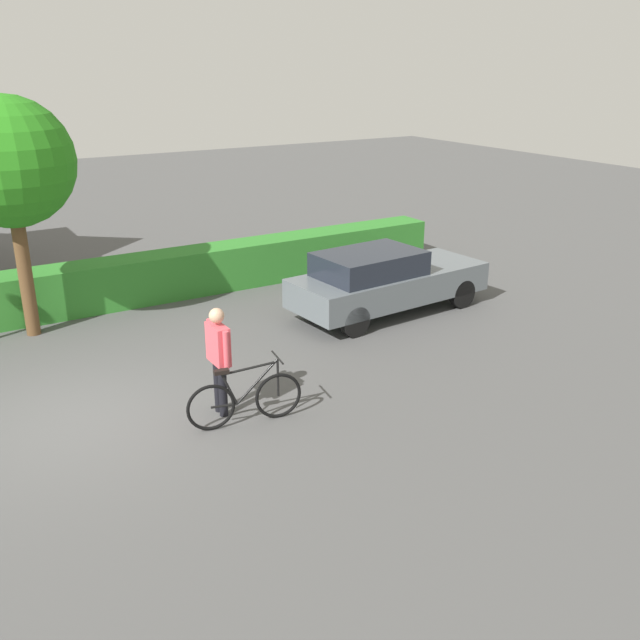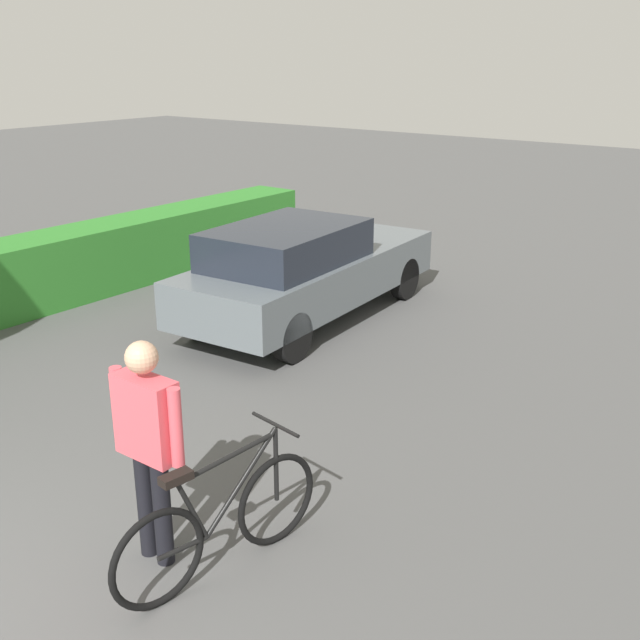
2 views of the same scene
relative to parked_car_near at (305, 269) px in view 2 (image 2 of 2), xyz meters
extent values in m
cube|color=slate|center=(0.14, 0.01, -0.12)|extent=(4.45, 1.93, 0.60)
cube|color=#1E232D|center=(-0.42, -0.03, 0.43)|extent=(2.21, 1.57, 0.49)
cylinder|color=black|center=(1.56, 0.84, -0.42)|extent=(0.64, 0.23, 0.62)
cylinder|color=black|center=(1.66, -0.59, -0.42)|extent=(0.64, 0.23, 0.62)
cylinder|color=black|center=(-1.39, 0.61, -0.42)|extent=(0.64, 0.23, 0.62)
cylinder|color=black|center=(-1.28, -0.81, -0.42)|extent=(0.64, 0.23, 0.62)
torus|color=black|center=(-4.12, -2.97, -0.37)|extent=(0.72, 0.17, 0.72)
torus|color=black|center=(-5.13, -2.81, -0.37)|extent=(0.72, 0.17, 0.72)
cylinder|color=black|center=(-4.43, -2.92, -0.08)|extent=(0.66, 0.14, 0.64)
cylinder|color=black|center=(-4.85, -2.85, -0.13)|extent=(0.25, 0.08, 0.54)
cylinder|color=black|center=(-4.56, -2.90, 0.15)|extent=(0.80, 0.17, 0.10)
cylinder|color=black|center=(-4.94, -2.84, -0.38)|extent=(0.39, 0.10, 0.05)
cylinder|color=black|center=(-4.12, -2.97, -0.07)|extent=(0.04, 0.04, 0.59)
cube|color=black|center=(-4.96, -2.84, 0.17)|extent=(0.23, 0.13, 0.06)
cylinder|color=black|center=(-4.12, -2.97, 0.25)|extent=(0.11, 0.50, 0.03)
cylinder|color=black|center=(-4.80, -2.31, -0.31)|extent=(0.13, 0.13, 0.84)
cylinder|color=black|center=(-4.80, -2.48, -0.31)|extent=(0.13, 0.13, 0.84)
cube|color=#DB4C56|center=(-4.80, -2.40, 0.41)|extent=(0.20, 0.49, 0.60)
sphere|color=tan|center=(-4.80, -2.40, 0.85)|extent=(0.23, 0.23, 0.23)
cylinder|color=#DB4C56|center=(-4.80, -2.10, 0.42)|extent=(0.09, 0.09, 0.57)
cylinder|color=#DB4C56|center=(-4.80, -2.69, 0.42)|extent=(0.09, 0.09, 0.57)
camera|label=1|loc=(-8.54, -11.45, 4.38)|focal=39.75mm
camera|label=2|loc=(-7.85, -6.20, 2.79)|focal=42.83mm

